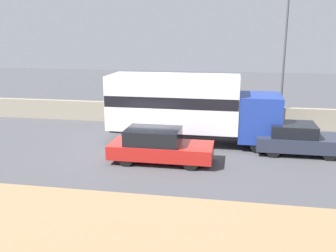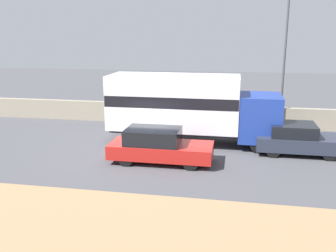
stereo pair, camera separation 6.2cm
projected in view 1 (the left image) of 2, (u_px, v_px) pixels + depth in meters
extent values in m
plane|color=#47474C|center=(146.00, 158.00, 17.18)|extent=(80.00, 80.00, 0.00)
cube|color=#937551|center=(93.00, 229.00, 10.93)|extent=(60.00, 5.17, 0.04)
cube|color=gray|center=(171.00, 114.00, 23.55)|extent=(60.00, 0.35, 1.26)
cylinder|color=#4C4C51|center=(284.00, 65.00, 21.27)|extent=(0.14, 0.14, 7.65)
cube|color=navy|center=(259.00, 117.00, 18.63)|extent=(2.03, 2.49, 2.24)
cube|color=black|center=(280.00, 109.00, 18.34)|extent=(0.06, 2.12, 0.99)
cube|color=#2D2D33|center=(174.00, 130.00, 19.59)|extent=(6.61, 1.41, 0.25)
cube|color=white|center=(174.00, 102.00, 19.22)|extent=(6.61, 2.57, 2.73)
cube|color=black|center=(174.00, 99.00, 19.19)|extent=(6.58, 2.59, 0.55)
cylinder|color=black|center=(257.00, 132.00, 19.92)|extent=(0.87, 0.28, 0.87)
cylinder|color=black|center=(259.00, 144.00, 17.86)|extent=(0.87, 0.28, 0.87)
cylinder|color=black|center=(145.00, 127.00, 20.98)|extent=(0.87, 0.28, 0.87)
cylinder|color=black|center=(135.00, 138.00, 18.93)|extent=(0.87, 0.28, 0.87)
cylinder|color=black|center=(168.00, 128.00, 20.75)|extent=(0.87, 0.28, 0.87)
cylinder|color=black|center=(160.00, 139.00, 18.70)|extent=(0.87, 0.28, 0.87)
cube|color=#B21E19|center=(161.00, 150.00, 16.54)|extent=(4.54, 1.81, 0.61)
cube|color=black|center=(153.00, 136.00, 16.45)|extent=(2.36, 1.67, 0.66)
cylinder|color=black|center=(195.00, 151.00, 17.10)|extent=(0.66, 0.20, 0.66)
cylinder|color=black|center=(191.00, 163.00, 15.60)|extent=(0.66, 0.20, 0.66)
cylinder|color=black|center=(135.00, 148.00, 17.59)|extent=(0.66, 0.20, 0.66)
cylinder|color=black|center=(126.00, 159.00, 16.09)|extent=(0.66, 0.20, 0.66)
cube|color=#282D3D|center=(299.00, 142.00, 17.73)|extent=(3.98, 1.88, 0.64)
cube|color=black|center=(293.00, 129.00, 17.64)|extent=(2.07, 1.73, 0.57)
cylinder|color=black|center=(322.00, 143.00, 18.36)|extent=(0.64, 0.20, 0.64)
cylinder|color=black|center=(330.00, 154.00, 16.79)|extent=(0.64, 0.20, 0.64)
cylinder|color=black|center=(270.00, 141.00, 18.78)|extent=(0.64, 0.20, 0.64)
cylinder|color=black|center=(273.00, 151.00, 17.22)|extent=(0.64, 0.20, 0.64)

